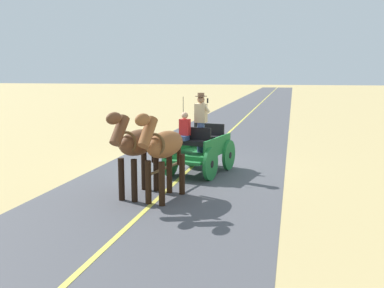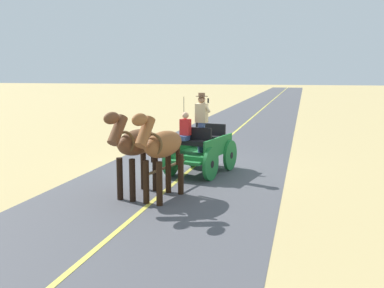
% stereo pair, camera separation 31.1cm
% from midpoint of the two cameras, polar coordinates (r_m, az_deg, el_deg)
% --- Properties ---
extents(ground_plane, '(200.00, 200.00, 0.00)m').
position_cam_midpoint_polar(ground_plane, '(14.47, 0.64, -3.14)').
color(ground_plane, tan).
extents(road_surface, '(6.03, 160.00, 0.01)m').
position_cam_midpoint_polar(road_surface, '(14.47, 0.64, -3.13)').
color(road_surface, '#4C4C51').
rests_on(road_surface, ground).
extents(road_centre_stripe, '(0.12, 160.00, 0.00)m').
position_cam_midpoint_polar(road_centre_stripe, '(14.47, 0.64, -3.11)').
color(road_centre_stripe, '#DBCC4C').
rests_on(road_centre_stripe, road_surface).
extents(horse_drawn_carriage, '(1.89, 4.51, 2.50)m').
position_cam_midpoint_polar(horse_drawn_carriage, '(13.59, 1.76, -0.45)').
color(horse_drawn_carriage, '#1E7233').
rests_on(horse_drawn_carriage, ground).
extents(horse_near_side, '(0.86, 2.15, 2.21)m').
position_cam_midpoint_polar(horse_near_side, '(10.67, -3.13, -0.36)').
color(horse_near_side, brown).
rests_on(horse_near_side, ground).
extents(horse_off_side, '(0.85, 2.15, 2.21)m').
position_cam_midpoint_polar(horse_off_side, '(11.05, -6.54, -0.07)').
color(horse_off_side, brown).
rests_on(horse_off_side, ground).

